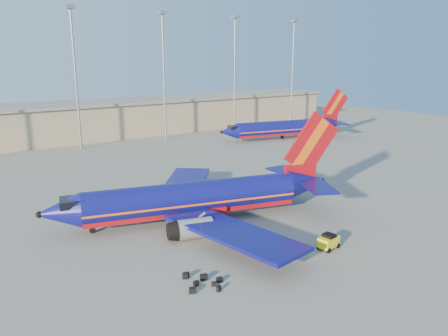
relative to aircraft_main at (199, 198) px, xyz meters
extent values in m
plane|color=slate|center=(6.40, 3.52, -2.62)|extent=(220.00, 220.00, 0.00)
cube|color=gray|center=(16.40, 61.52, 1.38)|extent=(120.00, 15.00, 8.00)
cube|color=slate|center=(16.40, 61.52, 5.58)|extent=(122.00, 16.00, 0.60)
cylinder|color=gray|center=(1.40, 49.52, 11.38)|extent=(0.44, 0.44, 28.00)
cube|color=gray|center=(1.40, 49.52, 25.68)|extent=(1.60, 1.60, 0.70)
cylinder|color=gray|center=(21.40, 49.52, 11.38)|extent=(0.44, 0.44, 28.00)
cube|color=gray|center=(21.40, 49.52, 25.68)|extent=(1.60, 1.60, 0.70)
cylinder|color=gray|center=(41.40, 49.52, 11.38)|extent=(0.44, 0.44, 28.00)
cube|color=gray|center=(41.40, 49.52, 25.68)|extent=(1.60, 1.60, 0.70)
cylinder|color=gray|center=(61.40, 49.52, 11.38)|extent=(0.44, 0.44, 28.00)
cube|color=gray|center=(61.40, 49.52, 25.68)|extent=(1.60, 1.60, 0.70)
cylinder|color=#0D0E65|center=(-0.84, 0.22, 0.17)|extent=(24.90, 10.08, 3.82)
cube|color=#9F0C13|center=(-0.84, 0.22, -0.81)|extent=(24.72, 9.39, 1.34)
cube|color=#EC5713|center=(-0.84, 0.22, -0.09)|extent=(24.91, 10.12, 0.23)
cone|color=#0D0E65|center=(-14.89, 3.98, 0.17)|extent=(5.17, 4.81, 3.82)
cube|color=black|center=(-13.60, 3.64, 1.15)|extent=(3.08, 3.23, 0.83)
cone|color=#0D0E65|center=(13.71, -3.67, 0.53)|extent=(6.17, 5.07, 3.82)
cube|color=#9F0C13|center=(12.91, -3.45, 1.92)|extent=(4.33, 1.67, 2.27)
cube|color=#9F0C13|center=(14.31, -3.83, 5.53)|extent=(7.40, 2.28, 8.23)
cube|color=#EC5713|center=(14.11, -3.77, 5.53)|extent=(4.98, 1.72, 6.46)
cube|color=#0D0E65|center=(14.22, -0.17, 1.09)|extent=(3.43, 6.75, 0.23)
cube|color=#0D0E65|center=(12.41, -6.95, 1.09)|extent=(5.75, 7.29, 0.23)
cube|color=#0D0E65|center=(3.00, 8.59, -0.76)|extent=(14.07, 15.68, 0.36)
cube|color=#0D0E65|center=(-1.69, -8.95, -0.76)|extent=(7.60, 16.60, 0.36)
cube|color=#9F0C13|center=(-0.34, 0.09, -1.23)|extent=(7.02, 5.49, 1.03)
cylinder|color=gray|center=(-0.65, 5.73, -1.43)|extent=(4.15, 3.05, 2.17)
cylinder|color=gray|center=(-3.42, -4.64, -1.43)|extent=(4.15, 3.05, 2.17)
cylinder|color=gray|center=(-11.80, 3.16, -2.05)|extent=(0.30, 0.30, 1.13)
cylinder|color=black|center=(-11.80, 3.16, -2.29)|extent=(0.70, 0.42, 0.66)
cylinder|color=black|center=(1.35, 2.42, -2.19)|extent=(0.98, 0.77, 0.87)
cylinder|color=black|center=(-0.04, -2.77, -2.19)|extent=(0.98, 0.77, 0.87)
cylinder|color=#0D0E65|center=(43.81, 33.77, -0.03)|extent=(23.26, 8.63, 3.55)
cube|color=#9F0C13|center=(43.81, 33.77, -0.94)|extent=(23.11, 7.97, 1.25)
cube|color=#EC5713|center=(43.81, 33.77, -0.27)|extent=(23.27, 8.66, 0.21)
cone|color=#0D0E65|center=(30.61, 36.80, -0.03)|extent=(4.73, 4.37, 3.55)
cube|color=black|center=(31.83, 36.52, 0.89)|extent=(2.81, 2.95, 0.77)
cone|color=#0D0E65|center=(57.48, 30.63, 0.31)|extent=(5.66, 4.58, 3.55)
cube|color=#9F0C13|center=(56.73, 30.80, 1.61)|extent=(4.05, 1.42, 2.11)
cube|color=#9F0C13|center=(58.04, 30.50, 4.97)|extent=(6.94, 1.88, 7.66)
cube|color=#EC5713|center=(57.85, 30.54, 4.97)|extent=(4.66, 1.44, 6.01)
cube|color=#0D0E65|center=(57.84, 33.90, 0.84)|extent=(2.98, 6.19, 0.21)
cube|color=#0D0E65|center=(56.37, 27.53, 0.84)|extent=(5.20, 6.79, 0.21)
cylinder|color=black|center=(43.81, 33.77, -2.19)|extent=(0.81, 0.81, 0.86)
cube|color=yellow|center=(6.31, -14.45, -1.84)|extent=(2.34, 1.55, 1.04)
cube|color=black|center=(6.31, -14.45, -1.22)|extent=(1.19, 1.28, 0.36)
cylinder|color=black|center=(5.41, -14.00, -2.35)|extent=(0.56, 0.26, 0.54)
cylinder|color=black|center=(5.57, -15.13, -2.35)|extent=(0.56, 0.26, 0.54)
cylinder|color=black|center=(7.05, -13.76, -2.35)|extent=(0.56, 0.26, 0.54)
cylinder|color=black|center=(7.22, -14.89, -2.35)|extent=(0.56, 0.26, 0.54)
cube|color=black|center=(-9.25, -13.89, -2.40)|extent=(0.69, 0.64, 0.43)
cube|color=black|center=(-7.19, -14.01, -2.44)|extent=(0.54, 0.49, 0.36)
cube|color=black|center=(-7.34, -14.90, -2.40)|extent=(0.53, 0.47, 0.44)
cube|color=black|center=(-8.42, -13.10, -2.40)|extent=(0.49, 0.31, 0.44)
cube|color=black|center=(-7.37, -12.65, -2.35)|extent=(0.71, 0.50, 0.54)
cube|color=black|center=(-6.43, -13.67, -2.42)|extent=(0.53, 0.39, 0.39)
cube|color=black|center=(-8.36, -11.47, -2.36)|extent=(0.53, 0.47, 0.53)
cube|color=black|center=(-8.56, -11.50, -2.36)|extent=(0.59, 0.52, 0.51)
camera|label=1|loc=(-25.47, -41.69, 16.06)|focal=35.00mm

